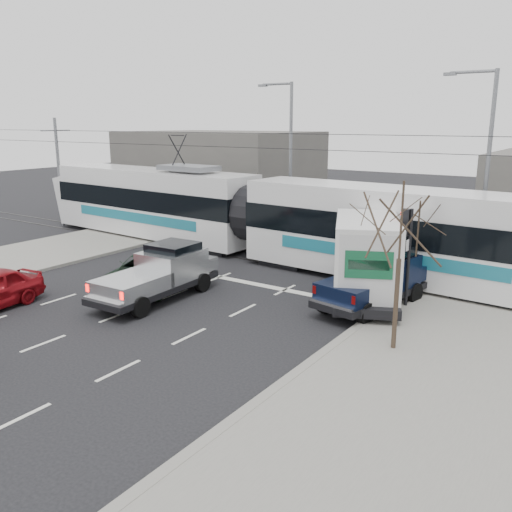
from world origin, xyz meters
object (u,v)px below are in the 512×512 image
Objects in this scene: tram at (254,215)px; silver_pickup at (162,272)px; green_car at (147,272)px; box_truck at (365,259)px; street_lamp_far at (288,150)px; navy_pickup at (377,279)px; bare_tree at (401,229)px; traffic_signal at (407,236)px; street_lamp_near at (484,159)px.

silver_pickup is at bearing -80.58° from tram.
box_truck is at bearing 2.75° from green_car.
street_lamp_far reaches higher than silver_pickup.
navy_pickup is 1.03× the size of green_car.
bare_tree is 0.72× the size of box_truck.
street_lamp_far reaches higher than green_car.
street_lamp_far is (-10.66, 9.50, 2.37)m from traffic_signal.
street_lamp_far reaches higher than box_truck.
bare_tree is at bearing -24.63° from green_car.
bare_tree is at bearing -81.55° from box_truck.
street_lamp_far is 1.30× the size of box_truck.
green_car is (-10.75, 0.47, -3.07)m from bare_tree.
traffic_signal is 1.96m from box_truck.
bare_tree is at bearing -1.88° from silver_pickup.
tram is (-9.13, 3.65, -0.61)m from traffic_signal.
street_lamp_far is 14.30m from silver_pickup.
silver_pickup is (-8.31, -4.00, -1.72)m from traffic_signal.
green_car is (-8.71, -3.23, -0.33)m from navy_pickup.
navy_pickup is (8.22, -3.95, -1.07)m from tram.
tram is 5.52× the size of navy_pickup.
bare_tree reaches higher than traffic_signal.
bare_tree is 5.45m from box_truck.
traffic_signal is (-1.13, 4.00, -1.05)m from bare_tree.
traffic_signal reaches higher than green_car.
navy_pickup is (-2.04, 3.70, -2.73)m from bare_tree.
tram is 5.67× the size of green_car.
green_car is at bearing 177.49° from bare_tree.
tram reaches higher than traffic_signal.
silver_pickup is (-9.16, -11.50, -4.09)m from street_lamp_near.
street_lamp_far is 1.73× the size of green_car.
street_lamp_far is (-11.79, 13.50, 1.32)m from bare_tree.
tram is at bearing 94.22° from silver_pickup.
traffic_signal is 10.44m from green_car.
box_truck reaches higher than green_car.
box_truck reaches higher than silver_pickup.
street_lamp_near is 1.30× the size of box_truck.
traffic_signal is at bearing 28.96° from navy_pickup.
silver_pickup is at bearing -128.52° from street_lamp_near.
bare_tree is 4.28m from traffic_signal.
traffic_signal is at bearing -31.47° from box_truck.
traffic_signal is at bearing -2.00° from green_car.
bare_tree reaches higher than box_truck.
street_lamp_far is at bearing 170.13° from street_lamp_near.
traffic_signal is 7.91m from street_lamp_near.
street_lamp_near is at bearing 91.42° from bare_tree.
street_lamp_near reaches higher than tram.
street_lamp_near is at bearing 83.59° from traffic_signal.
silver_pickup is at bearing -142.56° from navy_pickup.
green_car is (-1.31, 0.47, -0.29)m from silver_pickup.
traffic_signal reaches higher than box_truck.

